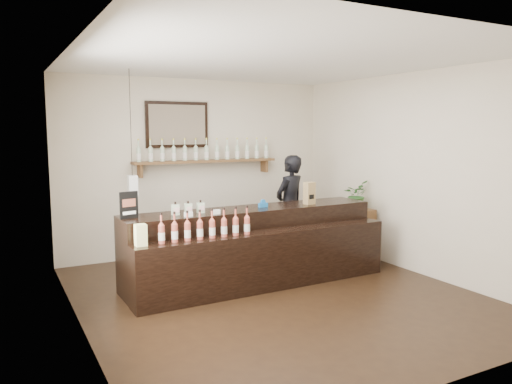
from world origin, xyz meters
name	(u,v)px	position (x,y,z in m)	size (l,w,h in m)	color
ground	(275,295)	(0.00, 0.00, 0.00)	(5.00, 5.00, 0.00)	black
room_shell	(276,155)	(0.00, 0.00, 1.70)	(5.00, 5.00, 5.00)	beige
back_wall_decor	(192,146)	(-0.14, 2.37, 1.75)	(2.66, 0.96, 1.69)	brown
counter	(256,248)	(0.04, 0.57, 0.46)	(3.49, 0.99, 1.14)	black
promo_sign	(129,205)	(-1.58, 0.68, 1.13)	(0.23, 0.07, 0.32)	black
paper_bag	(309,193)	(0.91, 0.62, 1.13)	(0.16, 0.13, 0.31)	olive
tape_dispenser	(263,204)	(0.21, 0.69, 1.01)	(0.13, 0.06, 0.11)	#1865AD
side_cabinet	(355,233)	(2.00, 0.95, 0.39)	(0.40, 0.54, 0.79)	brown
potted_plant	(356,195)	(2.00, 0.95, 1.00)	(0.39, 0.34, 0.43)	#2F6327
shopkeeper	(290,199)	(1.17, 1.55, 0.91)	(0.66, 0.44, 1.82)	black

